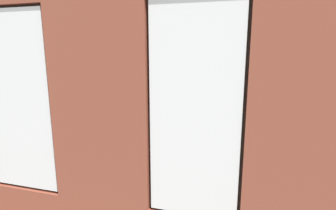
# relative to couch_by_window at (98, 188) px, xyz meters

# --- Properties ---
(ground_plane) EXTENTS (6.88, 6.39, 0.10)m
(ground_plane) POSITION_rel_couch_by_window_xyz_m (-0.47, -2.16, -0.38)
(ground_plane) COLOR #99663D
(brick_wall_with_windows) EXTENTS (6.28, 0.30, 3.12)m
(brick_wall_with_windows) POSITION_rel_couch_by_window_xyz_m (-0.47, 0.65, 1.21)
(brick_wall_with_windows) COLOR brown
(brick_wall_with_windows) RESTS_ON ground_plane
(white_wall_right) EXTENTS (0.10, 5.39, 3.12)m
(white_wall_right) POSITION_rel_couch_by_window_xyz_m (2.62, -1.96, 1.23)
(white_wall_right) COLOR white
(white_wall_right) RESTS_ON ground_plane
(couch_by_window) EXTENTS (1.93, 0.87, 0.80)m
(couch_by_window) POSITION_rel_couch_by_window_xyz_m (0.00, 0.00, 0.00)
(couch_by_window) COLOR black
(couch_by_window) RESTS_ON ground_plane
(couch_left) EXTENTS (0.96, 1.90, 0.80)m
(couch_left) POSITION_rel_couch_by_window_xyz_m (-2.92, -1.57, 0.00)
(couch_left) COLOR black
(couch_left) RESTS_ON ground_plane
(coffee_table) EXTENTS (1.43, 0.90, 0.41)m
(coffee_table) POSITION_rel_couch_by_window_xyz_m (-0.64, -2.27, 0.04)
(coffee_table) COLOR olive
(coffee_table) RESTS_ON ground_plane
(cup_ceramic) EXTENTS (0.07, 0.07, 0.08)m
(cup_ceramic) POSITION_rel_couch_by_window_xyz_m (-0.21, -2.14, 0.12)
(cup_ceramic) COLOR #4C4C51
(cup_ceramic) RESTS_ON coffee_table
(candle_jar) EXTENTS (0.08, 0.08, 0.10)m
(candle_jar) POSITION_rel_couch_by_window_xyz_m (-0.75, -2.14, 0.13)
(candle_jar) COLOR #B7333D
(candle_jar) RESTS_ON coffee_table
(table_plant_small) EXTENTS (0.10, 0.10, 0.18)m
(table_plant_small) POSITION_rel_couch_by_window_xyz_m (-1.03, -2.43, 0.18)
(table_plant_small) COLOR #47423D
(table_plant_small) RESTS_ON coffee_table
(remote_silver) EXTENTS (0.17, 0.05, 0.02)m
(remote_silver) POSITION_rel_couch_by_window_xyz_m (-0.46, -2.38, 0.09)
(remote_silver) COLOR #B2B2B7
(remote_silver) RESTS_ON coffee_table
(remote_black) EXTENTS (0.07, 0.17, 0.02)m
(remote_black) POSITION_rel_couch_by_window_xyz_m (-0.64, -2.27, 0.09)
(remote_black) COLOR black
(remote_black) RESTS_ON coffee_table
(media_console) EXTENTS (1.26, 0.42, 0.60)m
(media_console) POSITION_rel_couch_by_window_xyz_m (2.32, -2.40, -0.03)
(media_console) COLOR black
(media_console) RESTS_ON ground_plane
(tv_flatscreen) EXTENTS (1.06, 0.20, 0.69)m
(tv_flatscreen) POSITION_rel_couch_by_window_xyz_m (2.32, -2.40, 0.62)
(tv_flatscreen) COLOR black
(tv_flatscreen) RESTS_ON media_console
(papasan_chair) EXTENTS (1.16, 1.16, 0.72)m
(papasan_chair) POSITION_rel_couch_by_window_xyz_m (-0.60, -3.89, 0.12)
(papasan_chair) COLOR olive
(papasan_chair) RESTS_ON ground_plane
(potted_plant_near_tv) EXTENTS (1.11, 1.17, 1.23)m
(potted_plant_near_tv) POSITION_rel_couch_by_window_xyz_m (1.77, -1.31, 0.41)
(potted_plant_near_tv) COLOR beige
(potted_plant_near_tv) RESTS_ON ground_plane
(potted_plant_foreground_right) EXTENTS (0.84, 0.84, 1.19)m
(potted_plant_foreground_right) POSITION_rel_couch_by_window_xyz_m (2.02, -4.31, 0.46)
(potted_plant_foreground_right) COLOR gray
(potted_plant_foreground_right) RESTS_ON ground_plane
(potted_plant_by_left_couch) EXTENTS (0.35, 0.35, 0.56)m
(potted_plant_by_left_couch) POSITION_rel_couch_by_window_xyz_m (-2.52, -2.94, 0.03)
(potted_plant_by_left_couch) COLOR beige
(potted_plant_by_left_couch) RESTS_ON ground_plane
(potted_plant_corner_near_left) EXTENTS (0.49, 0.49, 0.76)m
(potted_plant_corner_near_left) POSITION_rel_couch_by_window_xyz_m (-3.07, -4.36, 0.18)
(potted_plant_corner_near_left) COLOR #47423D
(potted_plant_corner_near_left) RESTS_ON ground_plane
(potted_plant_mid_room_small) EXTENTS (0.38, 0.38, 0.50)m
(potted_plant_mid_room_small) POSITION_rel_couch_by_window_xyz_m (-1.57, -3.05, 0.02)
(potted_plant_mid_room_small) COLOR #47423D
(potted_plant_mid_room_small) RESTS_ON ground_plane
(potted_plant_between_couches) EXTENTS (0.80, 0.80, 1.07)m
(potted_plant_between_couches) POSITION_rel_couch_by_window_xyz_m (-1.42, -0.05, 0.37)
(potted_plant_between_couches) COLOR #47423D
(potted_plant_between_couches) RESTS_ON ground_plane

